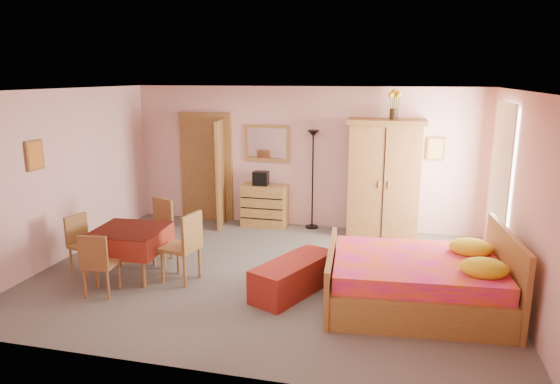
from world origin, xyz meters
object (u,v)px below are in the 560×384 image
(bed, at_px, (416,267))
(bench, at_px, (294,276))
(dining_table, at_px, (131,252))
(chair_north, at_px, (154,231))
(chest_of_drawers, at_px, (265,206))
(wall_mirror, at_px, (267,143))
(chair_south, at_px, (101,263))
(chair_west, at_px, (86,245))
(sunflower_vase, at_px, (394,104))
(chair_east, at_px, (180,247))
(floor_lamp, at_px, (313,180))
(wardrobe, at_px, (384,179))
(stereo, at_px, (261,178))

(bed, bearing_deg, bench, 174.23)
(dining_table, distance_m, chair_north, 0.67)
(chest_of_drawers, xyz_separation_m, wall_mirror, (0.00, 0.21, 1.16))
(chair_south, bearing_deg, chair_west, 130.39)
(chest_of_drawers, bearing_deg, bench, -67.13)
(wall_mirror, relative_size, chair_north, 0.93)
(sunflower_vase, relative_size, bed, 0.23)
(sunflower_vase, bearing_deg, chair_east, -135.51)
(wall_mirror, relative_size, chair_east, 0.88)
(bench, bearing_deg, chair_south, -165.06)
(wall_mirror, xyz_separation_m, dining_table, (-1.20, -3.00, -1.20))
(floor_lamp, height_order, chair_north, floor_lamp)
(floor_lamp, height_order, wardrobe, wardrobe)
(chest_of_drawers, distance_m, wall_mirror, 1.17)
(floor_lamp, distance_m, bench, 2.98)
(floor_lamp, xyz_separation_m, dining_table, (-2.09, -2.88, -0.57))
(wall_mirror, height_order, sunflower_vase, sunflower_vase)
(dining_table, xyz_separation_m, chair_south, (-0.05, -0.64, 0.08))
(chair_north, relative_size, chair_west, 1.11)
(wall_mirror, height_order, bed, wall_mirror)
(wall_mirror, height_order, bench, wall_mirror)
(sunflower_vase, distance_m, chair_north, 4.42)
(wardrobe, height_order, dining_table, wardrobe)
(wardrobe, height_order, chair_north, wardrobe)
(bench, height_order, dining_table, dining_table)
(chair_south, height_order, chair_north, chair_north)
(chest_of_drawers, relative_size, sunflower_vase, 1.67)
(floor_lamp, distance_m, chair_south, 4.16)
(chest_of_drawers, xyz_separation_m, dining_table, (-1.20, -2.79, -0.05))
(dining_table, xyz_separation_m, chair_west, (-0.68, -0.04, 0.07))
(wall_mirror, relative_size, stereo, 3.12)
(wall_mirror, bearing_deg, sunflower_vase, -6.60)
(wardrobe, bearing_deg, stereo, 177.08)
(sunflower_vase, bearing_deg, bench, -112.76)
(wardrobe, distance_m, bench, 2.98)
(chest_of_drawers, distance_m, wardrobe, 2.28)
(chest_of_drawers, height_order, bed, bed)
(wall_mirror, height_order, chair_east, wall_mirror)
(wall_mirror, distance_m, bench, 3.48)
(chair_south, bearing_deg, wardrobe, 38.28)
(chest_of_drawers, bearing_deg, wall_mirror, 90.15)
(floor_lamp, height_order, bed, floor_lamp)
(chair_north, bearing_deg, wall_mirror, -94.07)
(chair_east, bearing_deg, stereo, 2.86)
(stereo, distance_m, floor_lamp, 0.97)
(bed, height_order, chair_south, bed)
(sunflower_vase, height_order, chair_north, sunflower_vase)
(chair_west, bearing_deg, sunflower_vase, 137.12)
(sunflower_vase, relative_size, chair_north, 0.53)
(chest_of_drawers, distance_m, chair_east, 2.81)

